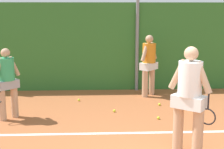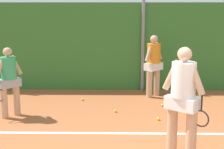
% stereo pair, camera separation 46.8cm
% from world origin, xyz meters
% --- Properties ---
extents(ground_plane, '(26.06, 26.06, 0.00)m').
position_xyz_m(ground_plane, '(0.00, 1.76, 0.00)').
color(ground_plane, '#A85B33').
extents(hedge_fence_backdrop, '(16.94, 0.25, 2.62)m').
position_xyz_m(hedge_fence_backdrop, '(0.00, 5.98, 1.31)').
color(hedge_fence_backdrop, '#33702D').
rests_on(hedge_fence_backdrop, ground_plane).
extents(fence_post_center, '(0.10, 0.10, 2.72)m').
position_xyz_m(fence_post_center, '(0.00, 5.80, 1.36)').
color(fence_post_center, gray).
rests_on(fence_post_center, ground_plane).
extents(court_baseline_paint, '(12.38, 0.10, 0.01)m').
position_xyz_m(court_baseline_paint, '(0.00, 2.19, 0.00)').
color(court_baseline_paint, white).
rests_on(court_baseline_paint, ground_plane).
extents(player_foreground_near, '(0.71, 0.59, 1.85)m').
position_xyz_m(player_foreground_near, '(0.34, 1.20, 1.04)').
color(player_foreground_near, tan).
rests_on(player_foreground_near, ground_plane).
extents(player_midcourt, '(0.53, 0.61, 1.60)m').
position_xyz_m(player_midcourt, '(-3.20, 3.22, 0.89)').
color(player_midcourt, tan).
rests_on(player_midcourt, ground_plane).
extents(player_backcourt_far, '(0.56, 0.57, 1.72)m').
position_xyz_m(player_backcourt_far, '(0.26, 5.11, 0.97)').
color(player_backcourt_far, tan).
rests_on(player_backcourt_far, ground_plane).
extents(tennis_ball_2, '(0.07, 0.07, 0.07)m').
position_xyz_m(tennis_ball_2, '(-0.79, 3.59, 0.03)').
color(tennis_ball_2, '#CCDB33').
rests_on(tennis_ball_2, ground_plane).
extents(tennis_ball_3, '(0.07, 0.07, 0.07)m').
position_xyz_m(tennis_ball_3, '(0.17, 3.01, 0.03)').
color(tennis_ball_3, '#CCDB33').
rests_on(tennis_ball_3, ground_plane).
extents(tennis_ball_5, '(0.07, 0.07, 0.07)m').
position_xyz_m(tennis_ball_5, '(0.80, 2.33, 0.03)').
color(tennis_ball_5, '#CCDB33').
rests_on(tennis_ball_5, ground_plane).
extents(tennis_ball_7, '(0.07, 0.07, 0.07)m').
position_xyz_m(tennis_ball_7, '(0.39, 4.09, 0.03)').
color(tennis_ball_7, '#CCDB33').
rests_on(tennis_ball_7, ground_plane).
extents(tennis_ball_8, '(0.07, 0.07, 0.07)m').
position_xyz_m(tennis_ball_8, '(-1.69, 4.61, 0.03)').
color(tennis_ball_8, '#CCDB33').
rests_on(tennis_ball_8, ground_plane).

